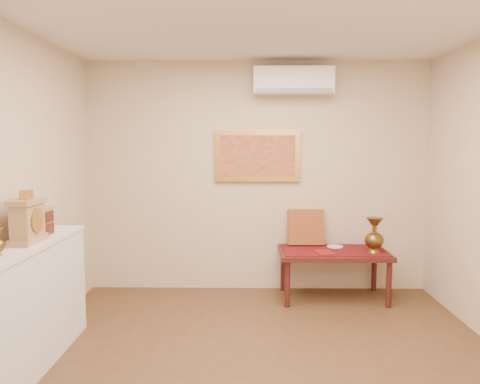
{
  "coord_description": "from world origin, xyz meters",
  "views": [
    {
      "loc": [
        -0.12,
        -3.27,
        1.73
      ],
      "look_at": [
        -0.19,
        1.15,
        1.28
      ],
      "focal_mm": 35.0,
      "sensor_mm": 36.0,
      "label": 1
    }
  ],
  "objects_px": {
    "brass_urn_tall": "(374,231)",
    "display_ledge": "(13,316)",
    "wooden_chest": "(40,221)",
    "mantel_clock": "(28,220)",
    "low_table": "(333,256)"
  },
  "relations": [
    {
      "from": "wooden_chest",
      "to": "low_table",
      "type": "bearing_deg",
      "value": 26.94
    },
    {
      "from": "mantel_clock",
      "to": "low_table",
      "type": "distance_m",
      "value": 3.19
    },
    {
      "from": "brass_urn_tall",
      "to": "wooden_chest",
      "type": "xyz_separation_m",
      "value": [
        -3.1,
        -1.26,
        0.31
      ]
    },
    {
      "from": "brass_urn_tall",
      "to": "display_ledge",
      "type": "xyz_separation_m",
      "value": [
        -3.1,
        -1.77,
        -0.3
      ]
    },
    {
      "from": "display_ledge",
      "to": "low_table",
      "type": "bearing_deg",
      "value": 35.1
    },
    {
      "from": "brass_urn_tall",
      "to": "low_table",
      "type": "xyz_separation_m",
      "value": [
        -0.42,
        0.11,
        -0.31
      ]
    },
    {
      "from": "mantel_clock",
      "to": "wooden_chest",
      "type": "bearing_deg",
      "value": 96.22
    },
    {
      "from": "display_ledge",
      "to": "low_table",
      "type": "xyz_separation_m",
      "value": [
        2.67,
        1.88,
        -0.01
      ]
    },
    {
      "from": "display_ledge",
      "to": "low_table",
      "type": "relative_size",
      "value": 1.68
    },
    {
      "from": "display_ledge",
      "to": "mantel_clock",
      "type": "bearing_deg",
      "value": 83.76
    },
    {
      "from": "display_ledge",
      "to": "wooden_chest",
      "type": "height_order",
      "value": "wooden_chest"
    },
    {
      "from": "display_ledge",
      "to": "mantel_clock",
      "type": "distance_m",
      "value": 0.7
    },
    {
      "from": "low_table",
      "to": "mantel_clock",
      "type": "bearing_deg",
      "value": -148.15
    },
    {
      "from": "mantel_clock",
      "to": "wooden_chest",
      "type": "distance_m",
      "value": 0.29
    },
    {
      "from": "wooden_chest",
      "to": "brass_urn_tall",
      "type": "bearing_deg",
      "value": 22.05
    }
  ]
}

